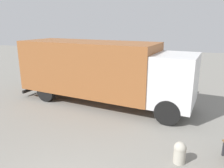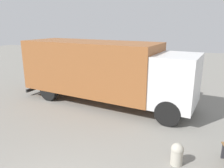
# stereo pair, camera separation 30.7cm
# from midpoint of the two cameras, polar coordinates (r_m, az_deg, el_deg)

# --- Properties ---
(delivery_truck) EXTENTS (8.94, 3.71, 3.02)m
(delivery_truck) POSITION_cam_midpoint_polar(r_m,az_deg,el_deg) (10.73, -3.67, 3.88)
(delivery_truck) COLOR #99592D
(delivery_truck) RESTS_ON ground
(bollard_near_bench) EXTENTS (0.35, 0.35, 0.65)m
(bollard_near_bench) POSITION_cam_midpoint_polar(r_m,az_deg,el_deg) (6.72, 15.98, -16.70)
(bollard_near_bench) COLOR #B2AD9E
(bollard_near_bench) RESTS_ON ground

